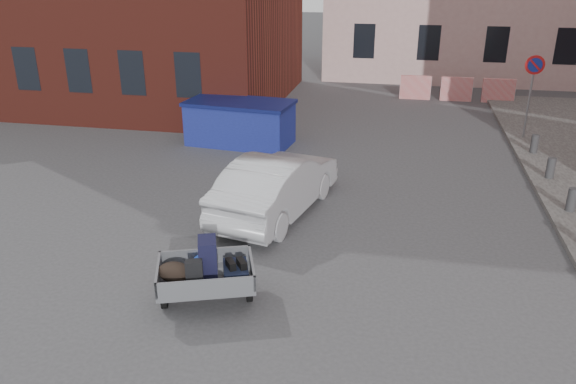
# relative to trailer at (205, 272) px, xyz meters

# --- Properties ---
(ground) EXTENTS (120.00, 120.00, 0.00)m
(ground) POSITION_rel_trailer_xyz_m (1.02, 1.77, -0.61)
(ground) COLOR #38383A
(ground) RESTS_ON ground
(no_parking_sign) EXTENTS (0.60, 0.09, 2.65)m
(no_parking_sign) POSITION_rel_trailer_xyz_m (7.02, 11.26, 1.41)
(no_parking_sign) COLOR gray
(no_parking_sign) RESTS_ON sidewalk
(bollards) EXTENTS (0.22, 9.02, 0.55)m
(bollards) POSITION_rel_trailer_xyz_m (7.02, 5.17, -0.21)
(bollards) COLOR #3A3A3D
(bollards) RESTS_ON sidewalk
(barriers) EXTENTS (4.70, 0.18, 1.00)m
(barriers) POSITION_rel_trailer_xyz_m (5.22, 16.77, -0.11)
(barriers) COLOR red
(barriers) RESTS_ON ground
(trailer) EXTENTS (1.88, 1.98, 1.20)m
(trailer) POSITION_rel_trailer_xyz_m (0.00, 0.00, 0.00)
(trailer) COLOR black
(trailer) RESTS_ON ground
(dumpster) EXTENTS (3.50, 2.08, 1.40)m
(dumpster) POSITION_rel_trailer_xyz_m (-2.01, 9.02, 0.10)
(dumpster) COLOR navy
(dumpster) RESTS_ON ground
(silver_car) EXTENTS (2.37, 4.51, 1.41)m
(silver_car) POSITION_rel_trailer_xyz_m (0.34, 3.96, 0.10)
(silver_car) COLOR #AFB1B7
(silver_car) RESTS_ON ground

